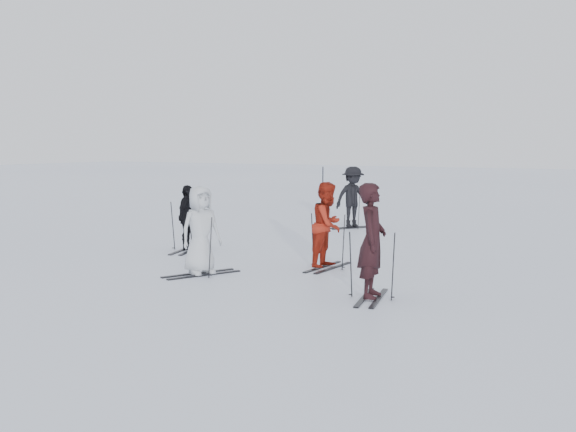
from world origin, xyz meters
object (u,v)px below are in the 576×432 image
object	(u,v)px
skier_grey	(201,231)
skier_uphill_left	(187,219)
skier_near_dark	(372,242)
skier_uphill_far	(353,198)
skier_red	(328,226)
piste_marker	(323,192)

from	to	relation	value
skier_grey	skier_uphill_left	bearing A→B (deg)	66.49
skier_near_dark	skier_uphill_left	xyz separation A→B (m)	(-6.05, 2.87, -0.18)
skier_grey	skier_uphill_far	size ratio (longest dim) A/B	0.94
skier_uphill_left	skier_near_dark	bearing A→B (deg)	-130.77
skier_red	skier_grey	distance (m)	2.71
skier_near_dark	skier_grey	distance (m)	3.88
skier_uphill_left	piste_marker	distance (m)	8.97
skier_red	skier_grey	size ratio (longest dim) A/B	1.02
skier_grey	skier_uphill_left	world-z (taller)	skier_grey
skier_grey	skier_uphill_left	xyz separation A→B (m)	(-2.20, 2.48, -0.09)
skier_red	skier_uphill_far	xyz separation A→B (m)	(-2.42, 6.76, 0.04)
skier_uphill_left	skier_uphill_far	size ratio (longest dim) A/B	0.85
skier_near_dark	skier_red	bearing A→B (deg)	27.05
skier_red	skier_grey	world-z (taller)	skier_red
piste_marker	skier_uphill_left	bearing A→B (deg)	-85.55
piste_marker	skier_grey	bearing A→B (deg)	-75.79
skier_red	piste_marker	size ratio (longest dim) A/B	1.02
piste_marker	skier_red	bearing A→B (deg)	-63.21
skier_near_dark	skier_red	distance (m)	3.05
skier_red	skier_grey	xyz separation A→B (m)	(-1.90, -1.94, -0.02)
skier_near_dark	piste_marker	world-z (taller)	skier_near_dark
skier_uphill_left	skier_uphill_far	xyz separation A→B (m)	(1.67, 6.22, 0.14)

